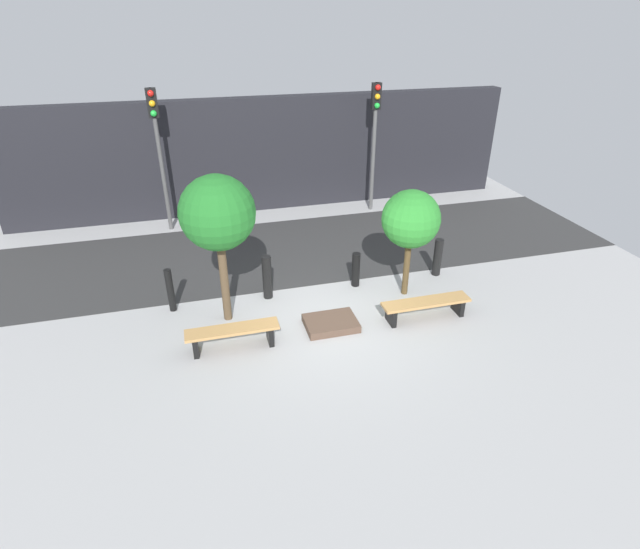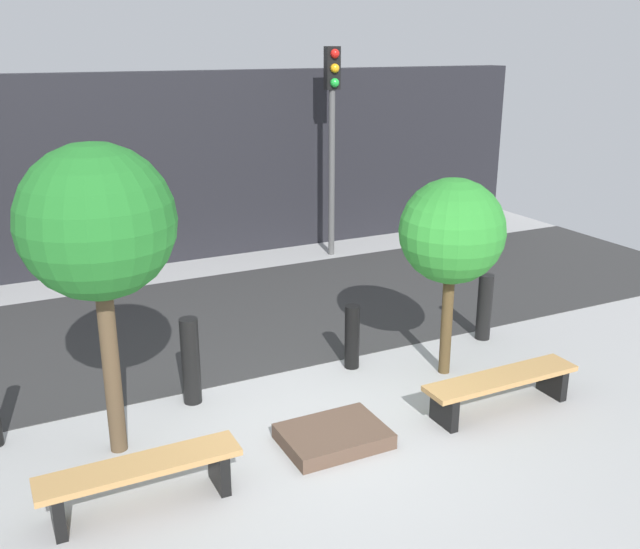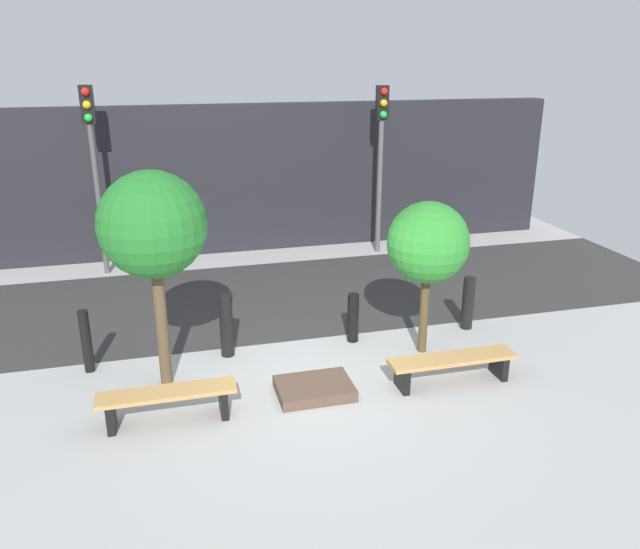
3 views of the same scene
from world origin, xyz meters
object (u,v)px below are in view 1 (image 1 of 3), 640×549
(bollard_right, at_px, (438,257))
(traffic_light_west, at_px, (157,136))
(bench_left, at_px, (233,334))
(traffic_light_mid_west, at_px, (375,126))
(bollard_left, at_px, (267,277))
(tree_behind_left_bench, at_px, (217,214))
(bollard_center, at_px, (356,270))
(bench_right, at_px, (426,305))
(planter_bed, at_px, (331,323))
(bollard_far_left, at_px, (170,290))
(tree_behind_right_bench, at_px, (411,220))

(bollard_right, xyz_separation_m, traffic_light_west, (-6.48, 4.78, 2.32))
(bench_left, relative_size, traffic_light_mid_west, 0.46)
(bench_left, distance_m, bollard_right, 5.60)
(bollard_left, bearing_deg, tree_behind_left_bench, -146.41)
(bench_left, relative_size, bollard_center, 2.14)
(bench_right, bearing_deg, traffic_light_west, 128.84)
(bench_left, xyz_separation_m, bollard_right, (5.31, 1.76, 0.15))
(tree_behind_left_bench, xyz_separation_m, traffic_light_west, (-1.16, 5.45, 0.37))
(planter_bed, distance_m, bollard_center, 1.93)
(bollard_right, bearing_deg, bollard_left, 180.00)
(bollard_far_left, bearing_deg, bollard_left, 0.00)
(bollard_far_left, height_order, traffic_light_mid_west, traffic_light_mid_west)
(bollard_right, height_order, traffic_light_west, traffic_light_west)
(bollard_left, distance_m, traffic_light_mid_west, 6.82)
(tree_behind_right_bench, height_order, traffic_light_west, traffic_light_west)
(bollard_far_left, xyz_separation_m, traffic_light_west, (-0.01, 4.78, 2.29))
(tree_behind_right_bench, bearing_deg, bollard_left, 168.10)
(bollard_right, bearing_deg, bench_left, -161.66)
(tree_behind_right_bench, bearing_deg, traffic_light_west, 134.33)
(bench_right, height_order, bollard_right, bollard_right)
(tree_behind_right_bench, xyz_separation_m, bollard_center, (-1.00, 0.66, -1.44))
(bollard_right, relative_size, traffic_light_mid_west, 0.24)
(tree_behind_left_bench, bearing_deg, tree_behind_right_bench, 0.00)
(bollard_center, bearing_deg, bollard_far_left, 180.00)
(bollard_left, xyz_separation_m, traffic_light_mid_west, (4.32, 4.78, 2.22))
(bench_left, distance_m, bollard_center, 3.62)
(bench_right, distance_m, bollard_right, 2.11)
(tree_behind_left_bench, xyz_separation_m, traffic_light_mid_west, (5.32, 5.45, 0.32))
(bollard_far_left, xyz_separation_m, traffic_light_mid_west, (6.48, 4.78, 2.24))
(bench_right, xyz_separation_m, bollard_left, (-3.16, 1.76, 0.21))
(planter_bed, xyz_separation_m, bollard_right, (3.23, 1.56, 0.40))
(bench_left, relative_size, bollard_left, 1.73)
(bollard_center, height_order, bollard_right, bollard_right)
(bench_right, bearing_deg, bollard_far_left, 161.39)
(bollard_center, bearing_deg, tree_behind_left_bench, -168.10)
(bench_right, bearing_deg, tree_behind_right_bench, 89.72)
(bench_right, relative_size, planter_bed, 1.79)
(planter_bed, distance_m, bollard_right, 3.61)
(bollard_center, bearing_deg, planter_bed, -124.63)
(bench_right, bearing_deg, bollard_center, 119.35)
(bollard_far_left, distance_m, bollard_left, 2.16)
(bench_right, distance_m, traffic_light_mid_west, 7.08)
(bench_right, height_order, tree_behind_left_bench, tree_behind_left_bench)
(planter_bed, distance_m, bollard_far_left, 3.62)
(tree_behind_left_bench, height_order, bollard_center, tree_behind_left_bench)
(traffic_light_mid_west, bearing_deg, tree_behind_right_bench, -102.06)
(bench_left, xyz_separation_m, tree_behind_right_bench, (4.16, 1.10, 1.54))
(tree_behind_right_bench, relative_size, traffic_light_west, 0.62)
(bench_right, xyz_separation_m, tree_behind_left_bench, (-4.16, 1.10, 2.12))
(traffic_light_west, distance_m, traffic_light_mid_west, 6.49)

